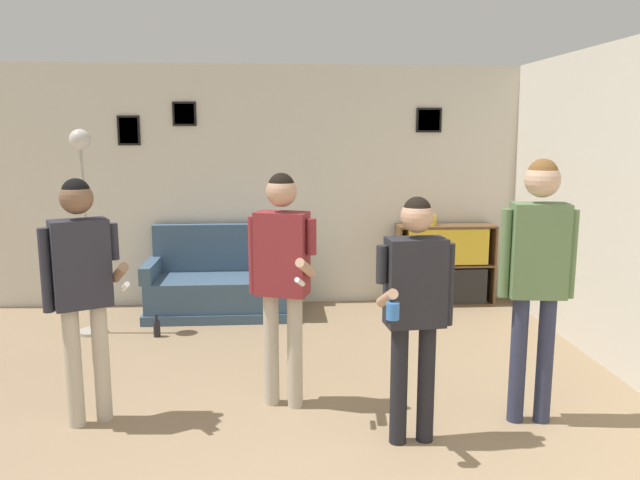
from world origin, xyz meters
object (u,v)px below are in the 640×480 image
Objects in this scene: person_player_foreground_center at (282,265)px; person_spectator_near_bookshelf at (537,262)px; bookshelf at (445,265)px; floor_lamp at (84,195)px; bottle_on_floor at (157,328)px; person_watcher_holding_cup at (415,297)px; drinking_cup at (433,220)px; person_player_foreground_left at (82,276)px; couch at (224,286)px.

person_spectator_near_bookshelf reaches higher than person_player_foreground_center.
bookshelf is at bearing 53.85° from person_player_foreground_center.
floor_lamp is 1.45m from bottle_on_floor.
bookshelf is 3.03m from person_spectator_near_bookshelf.
person_watcher_holding_cup is (0.82, -0.60, -0.08)m from person_player_foreground_center.
person_spectator_near_bookshelf is at bearing 14.90° from person_watcher_holding_cup.
person_spectator_near_bookshelf is 2.96m from drinking_cup.
floor_lamp reaches higher than person_watcher_holding_cup.
bottle_on_floor is (0.11, 1.81, -0.95)m from person_player_foreground_left.
couch is 0.82× the size of floor_lamp.
floor_lamp is (-3.76, -0.81, 0.92)m from bookshelf.
bookshelf reaches higher than bottle_on_floor.
drinking_cup is (3.60, 0.81, -0.39)m from floor_lamp.
person_spectator_near_bookshelf is at bearing -31.10° from floor_lamp.
floor_lamp is 4.16m from person_spectator_near_bookshelf.
floor_lamp is 2.07m from person_player_foreground_left.
person_player_foreground_left is 7.50× the size of bottle_on_floor.
person_player_foreground_left is at bearing -139.19° from bookshelf.
couch is 2.77m from person_player_foreground_left.
person_spectator_near_bookshelf reaches higher than bottle_on_floor.
floor_lamp is at bearing 136.53° from person_player_foreground_center.
person_watcher_holding_cup is (2.69, -2.38, -0.41)m from floor_lamp.
floor_lamp is 3.71m from drinking_cup.
person_player_foreground_left reaches higher than drinking_cup.
couch is 2.58m from person_player_foreground_center.
couch is 3.69m from person_spectator_near_bookshelf.
person_player_foreground_center is 14.44× the size of drinking_cup.
person_watcher_holding_cup is at bearing -41.49° from floor_lamp.
bookshelf is at bearing -0.25° from drinking_cup.
couch is 1.00m from bottle_on_floor.
person_watcher_holding_cup is (1.44, -2.99, 0.66)m from couch.
person_player_foreground_center is 3.11m from drinking_cup.
person_player_foreground_center reaches higher than drinking_cup.
person_player_foreground_left is at bearing -171.86° from person_player_foreground_center.
floor_lamp is 8.91× the size of bottle_on_floor.
drinking_cup is (2.94, 0.96, 0.89)m from bottle_on_floor.
bottle_on_floor is at bearing 86.47° from person_player_foreground_left.
bookshelf is 3.40m from person_watcher_holding_cup.
person_player_foreground_left is (-0.70, -2.58, 0.73)m from couch.
person_spectator_near_bookshelf reaches higher than bookshelf.
bookshelf is 0.55m from drinking_cup.
couch is 0.91× the size of person_spectator_near_bookshelf.
person_player_foreground_left is at bearing -137.76° from drinking_cup.
drinking_cup is (3.05, 2.77, -0.05)m from person_player_foreground_left.
bookshelf is 0.62× the size of person_spectator_near_bookshelf.
bookshelf is 4.28m from person_player_foreground_left.
person_watcher_holding_cup is 0.88× the size of person_spectator_near_bookshelf.
couch is at bearing 129.91° from person_spectator_near_bookshelf.
drinking_cup is at bearing 42.24° from person_player_foreground_left.
couch is at bearing -175.66° from bookshelf.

